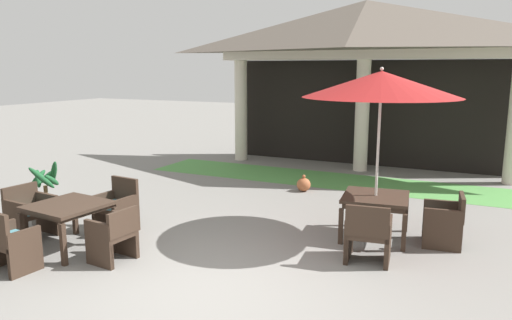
{
  "coord_description": "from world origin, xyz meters",
  "views": [
    {
      "loc": [
        2.99,
        -4.86,
        2.76
      ],
      "look_at": [
        -0.3,
        2.07,
        1.3
      ],
      "focal_mm": 33.79,
      "sensor_mm": 36.0,
      "label": 1
    }
  ],
  "objects_px": {
    "patio_chair_near_foreground_west": "(30,213)",
    "potted_palm_left_edge": "(47,206)",
    "patio_umbrella_mid_left": "(381,85)",
    "patio_chair_near_foreground_north": "(117,207)",
    "terracotta_urn": "(304,184)",
    "patio_chair_near_foreground_south": "(9,242)",
    "patio_chair_mid_left_east": "(445,220)",
    "patio_table_mid_left": "(376,201)",
    "patio_chair_mid_left_south": "(368,234)",
    "patio_table_near_foreground": "(68,209)",
    "patio_chair_near_foreground_east": "(114,235)"
  },
  "relations": [
    {
      "from": "patio_chair_near_foreground_west",
      "to": "potted_palm_left_edge",
      "type": "bearing_deg",
      "value": -144.39
    },
    {
      "from": "patio_chair_near_foreground_west",
      "to": "patio_umbrella_mid_left",
      "type": "bearing_deg",
      "value": 120.98
    },
    {
      "from": "patio_chair_near_foreground_north",
      "to": "potted_palm_left_edge",
      "type": "relative_size",
      "value": 0.77
    },
    {
      "from": "patio_umbrella_mid_left",
      "to": "terracotta_urn",
      "type": "relative_size",
      "value": 7.17
    },
    {
      "from": "patio_chair_near_foreground_south",
      "to": "terracotta_urn",
      "type": "xyz_separation_m",
      "value": [
        2.15,
        5.9,
        -0.25
      ]
    },
    {
      "from": "patio_chair_near_foreground_north",
      "to": "patio_chair_mid_left_east",
      "type": "height_order",
      "value": "patio_chair_near_foreground_north"
    },
    {
      "from": "patio_chair_mid_left_east",
      "to": "potted_palm_left_edge",
      "type": "xyz_separation_m",
      "value": [
        -6.59,
        -1.88,
        -0.09
      ]
    },
    {
      "from": "potted_palm_left_edge",
      "to": "patio_umbrella_mid_left",
      "type": "bearing_deg",
      "value": 17.59
    },
    {
      "from": "patio_chair_near_foreground_north",
      "to": "patio_chair_near_foreground_west",
      "type": "distance_m",
      "value": 1.38
    },
    {
      "from": "patio_table_mid_left",
      "to": "patio_chair_near_foreground_west",
      "type": "bearing_deg",
      "value": -154.61
    },
    {
      "from": "patio_chair_near_foreground_north",
      "to": "terracotta_urn",
      "type": "bearing_deg",
      "value": -110.89
    },
    {
      "from": "potted_palm_left_edge",
      "to": "patio_table_mid_left",
      "type": "bearing_deg",
      "value": 17.59
    },
    {
      "from": "patio_chair_mid_left_south",
      "to": "patio_umbrella_mid_left",
      "type": "bearing_deg",
      "value": 90.0
    },
    {
      "from": "patio_table_near_foreground",
      "to": "patio_chair_mid_left_east",
      "type": "relative_size",
      "value": 1.35
    },
    {
      "from": "patio_chair_near_foreground_north",
      "to": "patio_chair_mid_left_east",
      "type": "bearing_deg",
      "value": -156.26
    },
    {
      "from": "patio_table_near_foreground",
      "to": "patio_umbrella_mid_left",
      "type": "relative_size",
      "value": 0.41
    },
    {
      "from": "patio_chair_near_foreground_north",
      "to": "patio_chair_near_foreground_east",
      "type": "bearing_deg",
      "value": 134.74
    },
    {
      "from": "patio_chair_near_foreground_north",
      "to": "patio_chair_near_foreground_east",
      "type": "distance_m",
      "value": 1.38
    },
    {
      "from": "patio_table_mid_left",
      "to": "patio_chair_mid_left_east",
      "type": "distance_m",
      "value": 1.1
    },
    {
      "from": "patio_chair_near_foreground_west",
      "to": "patio_chair_near_foreground_north",
      "type": "bearing_deg",
      "value": 135.12
    },
    {
      "from": "patio_chair_near_foreground_west",
      "to": "patio_table_mid_left",
      "type": "xyz_separation_m",
      "value": [
        5.13,
        2.44,
        0.2
      ]
    },
    {
      "from": "patio_chair_near_foreground_west",
      "to": "terracotta_urn",
      "type": "relative_size",
      "value": 2.22
    },
    {
      "from": "patio_table_near_foreground",
      "to": "terracotta_urn",
      "type": "distance_m",
      "value": 5.35
    },
    {
      "from": "patio_chair_near_foreground_north",
      "to": "patio_chair_near_foreground_east",
      "type": "height_order",
      "value": "patio_chair_near_foreground_north"
    },
    {
      "from": "patio_chair_near_foreground_west",
      "to": "patio_chair_mid_left_east",
      "type": "xyz_separation_m",
      "value": [
        6.2,
        2.56,
        -0.02
      ]
    },
    {
      "from": "patio_chair_near_foreground_south",
      "to": "patio_table_mid_left",
      "type": "height_order",
      "value": "patio_chair_near_foreground_south"
    },
    {
      "from": "patio_chair_mid_left_east",
      "to": "patio_chair_near_foreground_west",
      "type": "bearing_deg",
      "value": 105.68
    },
    {
      "from": "patio_table_near_foreground",
      "to": "patio_chair_mid_left_south",
      "type": "xyz_separation_m",
      "value": [
        4.29,
        1.46,
        -0.22
      ]
    },
    {
      "from": "patio_chair_near_foreground_west",
      "to": "potted_palm_left_edge",
      "type": "distance_m",
      "value": 0.8
    },
    {
      "from": "patio_table_near_foreground",
      "to": "patio_chair_near_foreground_south",
      "type": "height_order",
      "value": "patio_chair_near_foreground_south"
    },
    {
      "from": "patio_chair_near_foreground_west",
      "to": "patio_chair_mid_left_south",
      "type": "xyz_separation_m",
      "value": [
        5.26,
        1.37,
        -0.01
      ]
    },
    {
      "from": "patio_table_near_foreground",
      "to": "patio_chair_near_foreground_west",
      "type": "bearing_deg",
      "value": 174.41
    },
    {
      "from": "patio_chair_mid_left_east",
      "to": "terracotta_urn",
      "type": "bearing_deg",
      "value": 47.7
    },
    {
      "from": "patio_chair_mid_left_south",
      "to": "patio_chair_near_foreground_south",
      "type": "bearing_deg",
      "value": -157.71
    },
    {
      "from": "patio_table_near_foreground",
      "to": "patio_chair_near_foreground_north",
      "type": "xyz_separation_m",
      "value": [
        0.1,
        0.98,
        -0.22
      ]
    },
    {
      "from": "patio_chair_near_foreground_north",
      "to": "patio_chair_mid_left_east",
      "type": "xyz_separation_m",
      "value": [
        5.13,
        1.68,
        -0.01
      ]
    },
    {
      "from": "patio_table_mid_left",
      "to": "potted_palm_left_edge",
      "type": "bearing_deg",
      "value": -162.41
    },
    {
      "from": "patio_chair_near_foreground_west",
      "to": "patio_chair_mid_left_east",
      "type": "relative_size",
      "value": 1.03
    },
    {
      "from": "patio_chair_near_foreground_north",
      "to": "patio_chair_mid_left_east",
      "type": "relative_size",
      "value": 1.08
    },
    {
      "from": "patio_table_near_foreground",
      "to": "patio_chair_near_foreground_east",
      "type": "height_order",
      "value": "patio_chair_near_foreground_east"
    },
    {
      "from": "patio_chair_near_foreground_south",
      "to": "patio_umbrella_mid_left",
      "type": "distance_m",
      "value": 5.9
    },
    {
      "from": "patio_chair_near_foreground_east",
      "to": "potted_palm_left_edge",
      "type": "distance_m",
      "value": 2.49
    },
    {
      "from": "potted_palm_left_edge",
      "to": "patio_table_near_foreground",
      "type": "bearing_deg",
      "value": -29.68
    },
    {
      "from": "patio_umbrella_mid_left",
      "to": "patio_chair_mid_left_east",
      "type": "xyz_separation_m",
      "value": [
        1.07,
        0.13,
        -2.1
      ]
    },
    {
      "from": "patio_chair_mid_left_south",
      "to": "patio_chair_near_foreground_north",
      "type": "bearing_deg",
      "value": 179.82
    },
    {
      "from": "patio_table_mid_left",
      "to": "patio_chair_mid_left_east",
      "type": "bearing_deg",
      "value": 6.78
    },
    {
      "from": "patio_chair_near_foreground_north",
      "to": "patio_chair_near_foreground_west",
      "type": "xyz_separation_m",
      "value": [
        -1.07,
        -0.88,
        0.01
      ]
    },
    {
      "from": "patio_chair_mid_left_east",
      "to": "patio_chair_mid_left_south",
      "type": "bearing_deg",
      "value": 135.12
    },
    {
      "from": "patio_chair_near_foreground_west",
      "to": "patio_chair_near_foreground_south",
      "type": "height_order",
      "value": "patio_chair_near_foreground_south"
    },
    {
      "from": "patio_chair_near_foreground_north",
      "to": "patio_umbrella_mid_left",
      "type": "xyz_separation_m",
      "value": [
        4.07,
        1.56,
        2.09
      ]
    }
  ]
}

